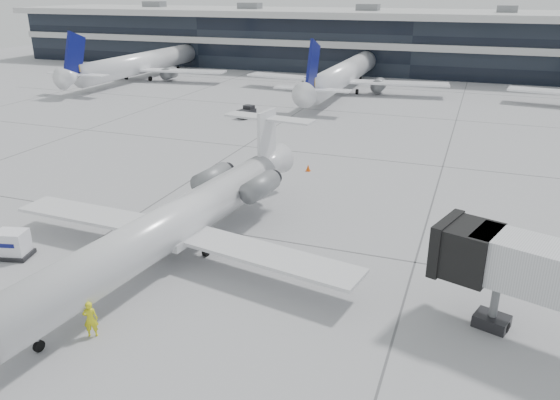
% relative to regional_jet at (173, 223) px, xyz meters
% --- Properties ---
extents(ground, '(220.00, 220.00, 0.00)m').
position_rel_regional_jet_xyz_m(ground, '(3.81, 4.50, -2.34)').
color(ground, gray).
rests_on(ground, ground).
extents(terminal, '(170.00, 22.00, 10.00)m').
position_rel_regional_jet_xyz_m(terminal, '(3.81, 86.50, 2.66)').
color(terminal, black).
rests_on(terminal, ground).
extents(bg_jet_left, '(32.00, 40.00, 9.60)m').
position_rel_regional_jet_xyz_m(bg_jet_left, '(-41.19, 59.50, -2.34)').
color(bg_jet_left, white).
rests_on(bg_jet_left, ground).
extents(bg_jet_center, '(32.00, 40.00, 9.60)m').
position_rel_regional_jet_xyz_m(bg_jet_center, '(-4.19, 59.50, -2.34)').
color(bg_jet_center, white).
rests_on(bg_jet_center, ground).
extents(regional_jet, '(23.75, 29.66, 6.85)m').
position_rel_regional_jet_xyz_m(regional_jet, '(0.00, 0.00, 0.00)').
color(regional_jet, silver).
rests_on(regional_jet, ground).
extents(ramp_worker, '(0.81, 0.72, 1.87)m').
position_rel_regional_jet_xyz_m(ramp_worker, '(0.35, -8.34, -1.40)').
color(ramp_worker, yellow).
rests_on(ramp_worker, ground).
extents(cargo_uld, '(2.35, 1.97, 1.67)m').
position_rel_regional_jet_xyz_m(cargo_uld, '(-9.42, -3.25, -1.50)').
color(cargo_uld, black).
rests_on(cargo_uld, ground).
extents(traffic_cone, '(0.46, 0.46, 0.62)m').
position_rel_regional_jet_xyz_m(traffic_cone, '(2.51, 18.99, -2.04)').
color(traffic_cone, '#ED550C').
rests_on(traffic_cone, ground).
extents(far_tug, '(1.97, 2.67, 1.53)m').
position_rel_regional_jet_xyz_m(far_tug, '(-11.20, 36.77, -1.65)').
color(far_tug, black).
rests_on(far_tug, ground).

